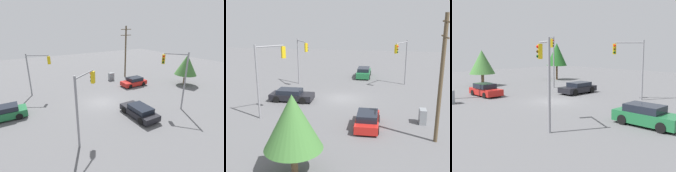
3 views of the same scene
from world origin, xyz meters
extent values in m
plane|color=#5B5B5E|center=(0.00, 0.00, 0.00)|extent=(80.00, 80.00, 0.00)
cube|color=red|center=(-7.57, -3.13, 0.50)|extent=(4.17, 1.87, 0.66)
cube|color=black|center=(-7.77, -3.13, 1.09)|extent=(2.29, 1.64, 0.54)
cylinder|color=black|center=(-6.27, -2.25, 0.31)|extent=(0.61, 0.22, 0.61)
cylinder|color=black|center=(-6.27, -4.02, 0.31)|extent=(0.61, 0.22, 0.61)
cylinder|color=black|center=(-8.86, -2.25, 0.31)|extent=(0.61, 0.22, 0.61)
cylinder|color=black|center=(-8.86, -4.02, 0.31)|extent=(0.61, 0.22, 0.61)
cube|color=black|center=(-1.70, 5.33, 0.51)|extent=(1.95, 4.58, 0.62)
cube|color=black|center=(-1.70, 5.56, 1.05)|extent=(1.72, 2.52, 0.46)
cylinder|color=black|center=(-0.77, 3.91, 0.36)|extent=(0.22, 0.72, 0.72)
cylinder|color=black|center=(-2.62, 3.91, 0.36)|extent=(0.22, 0.72, 0.72)
cylinder|color=black|center=(-0.77, 6.75, 0.36)|extent=(0.22, 0.72, 0.72)
cylinder|color=black|center=(-2.62, 6.75, 0.36)|extent=(0.22, 0.72, 0.72)
cube|color=#1E6638|center=(10.88, -1.45, 0.57)|extent=(4.55, 1.85, 0.75)
cube|color=black|center=(10.65, -1.45, 1.19)|extent=(2.50, 1.63, 0.50)
cylinder|color=black|center=(12.29, -0.57, 0.35)|extent=(0.69, 0.22, 0.69)
cylinder|color=black|center=(12.29, -2.33, 0.35)|extent=(0.69, 0.22, 0.69)
cylinder|color=black|center=(9.47, -0.57, 0.35)|extent=(0.69, 0.22, 0.69)
cylinder|color=black|center=(9.47, -2.33, 0.35)|extent=(0.69, 0.22, 0.69)
cylinder|color=gray|center=(-7.11, 6.55, 3.33)|extent=(0.18, 0.18, 6.66)
cylinder|color=gray|center=(-6.27, 5.62, 6.41)|extent=(1.78, 1.96, 0.12)
cube|color=gold|center=(-5.43, 4.68, 5.79)|extent=(0.44, 0.44, 1.05)
sphere|color=red|center=(-5.30, 4.80, 6.12)|extent=(0.22, 0.22, 0.22)
sphere|color=#392605|center=(-5.30, 4.80, 5.79)|extent=(0.22, 0.22, 0.22)
sphere|color=black|center=(-5.30, 4.80, 5.45)|extent=(0.22, 0.22, 0.22)
cylinder|color=gray|center=(7.37, -7.15, 2.93)|extent=(0.18, 0.18, 5.86)
cylinder|color=gray|center=(6.09, -6.42, 5.61)|extent=(2.61, 1.55, 0.12)
cube|color=gold|center=(4.82, -5.70, 4.99)|extent=(0.43, 0.41, 1.05)
sphere|color=red|center=(4.73, -5.85, 5.32)|extent=(0.22, 0.22, 0.22)
sphere|color=#392605|center=(4.73, -5.85, 4.99)|extent=(0.22, 0.22, 0.22)
sphere|color=black|center=(4.73, -5.85, 4.65)|extent=(0.22, 0.22, 0.22)
cylinder|color=gray|center=(5.69, 6.80, 3.00)|extent=(0.18, 0.18, 5.99)
cylinder|color=gray|center=(4.58, 5.94, 5.74)|extent=(2.29, 1.82, 0.12)
cube|color=gold|center=(3.47, 5.07, 5.12)|extent=(0.44, 0.43, 1.05)
sphere|color=red|center=(3.58, 4.94, 5.45)|extent=(0.22, 0.22, 0.22)
sphere|color=#392605|center=(3.58, 4.94, 5.12)|extent=(0.22, 0.22, 0.22)
sphere|color=black|center=(3.58, 4.94, 4.78)|extent=(0.22, 0.22, 0.22)
cylinder|color=brown|center=(-9.45, -8.28, 4.65)|extent=(0.28, 0.28, 9.30)
cylinder|color=brown|center=(-9.45, -8.28, 8.70)|extent=(2.20, 0.12, 0.12)
cylinder|color=brown|center=(-9.45, -8.28, 7.70)|extent=(2.20, 0.12, 0.12)
cube|color=gray|center=(-6.04, -7.75, 0.64)|extent=(0.96, 0.57, 1.29)
cylinder|color=brown|center=(-15.25, 0.69, 0.84)|extent=(0.40, 0.40, 1.68)
cone|color=#3D7033|center=(-15.25, 0.69, 3.30)|extent=(3.45, 3.45, 3.25)
camera|label=1|loc=(9.54, 18.29, 9.34)|focal=28.00mm
camera|label=2|loc=(-29.43, -4.23, 9.34)|focal=45.00mm
camera|label=3|loc=(20.01, -18.37, 5.25)|focal=45.00mm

